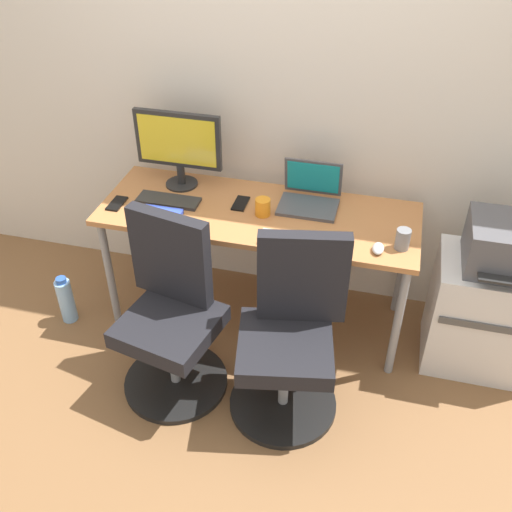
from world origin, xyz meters
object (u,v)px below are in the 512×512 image
object	(u,v)px
office_chair_left	(171,316)
water_bottle_on_floor	(66,300)
printer	(508,246)
desktop_monitor	(178,144)
open_laptop	(310,195)
coffee_mug	(263,207)
office_chair_right	(290,337)
side_cabinet	(486,313)

from	to	relation	value
office_chair_left	water_bottle_on_floor	xyz separation A→B (m)	(-0.77, 0.25, -0.28)
printer	desktop_monitor	bearing A→B (deg)	173.39
desktop_monitor	water_bottle_on_floor	bearing A→B (deg)	-140.89
office_chair_left	desktop_monitor	xyz separation A→B (m)	(-0.19, 0.73, 0.56)
water_bottle_on_floor	open_laptop	size ratio (longest dim) A/B	1.00
desktop_monitor	coffee_mug	world-z (taller)	desktop_monitor
office_chair_right	printer	world-z (taller)	office_chair_right
printer	desktop_monitor	distance (m)	1.75
office_chair_left	water_bottle_on_floor	bearing A→B (deg)	161.99
open_laptop	office_chair_right	bearing A→B (deg)	-85.75
desktop_monitor	open_laptop	world-z (taller)	desktop_monitor
office_chair_left	printer	distance (m)	1.66
coffee_mug	printer	bearing A→B (deg)	-0.60
water_bottle_on_floor	side_cabinet	bearing A→B (deg)	6.85
desktop_monitor	office_chair_right	bearing A→B (deg)	-42.77
desktop_monitor	open_laptop	xyz separation A→B (m)	(0.73, -0.02, -0.19)
printer	desktop_monitor	size ratio (longest dim) A/B	0.83
office_chair_right	water_bottle_on_floor	distance (m)	1.42
side_cabinet	open_laptop	bearing A→B (deg)	169.80
coffee_mug	open_laptop	bearing A→B (deg)	37.38
side_cabinet	desktop_monitor	xyz separation A→B (m)	(-1.73, 0.20, 0.66)
printer	water_bottle_on_floor	distance (m)	2.41
desktop_monitor	side_cabinet	bearing A→B (deg)	-6.58
side_cabinet	printer	distance (m)	0.44
office_chair_left	open_laptop	distance (m)	0.97
office_chair_right	open_laptop	size ratio (longest dim) A/B	3.03
printer	open_laptop	distance (m)	1.01
water_bottle_on_floor	office_chair_right	bearing A→B (deg)	-10.37
desktop_monitor	open_laptop	distance (m)	0.76
office_chair_right	open_laptop	xyz separation A→B (m)	(-0.05, 0.71, 0.37)
side_cabinet	open_laptop	world-z (taller)	open_laptop
coffee_mug	office_chair_left	bearing A→B (deg)	-121.34
water_bottle_on_floor	open_laptop	xyz separation A→B (m)	(1.32, 0.46, 0.64)
water_bottle_on_floor	printer	bearing A→B (deg)	6.83
office_chair_right	desktop_monitor	xyz separation A→B (m)	(-0.79, 0.73, 0.56)
printer	desktop_monitor	world-z (taller)	desktop_monitor
office_chair_right	side_cabinet	size ratio (longest dim) A/B	1.47
office_chair_right	open_laptop	distance (m)	0.80
water_bottle_on_floor	desktop_monitor	size ratio (longest dim) A/B	0.65
office_chair_right	printer	distance (m)	1.13
office_chair_right	printer	bearing A→B (deg)	29.37
office_chair_right	coffee_mug	distance (m)	0.70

